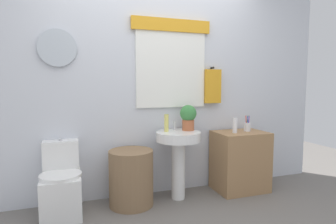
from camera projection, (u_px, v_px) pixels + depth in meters
The scene contains 10 objects.
back_wall at pixel (152, 80), 3.18m from camera, with size 4.40×0.18×2.60m.
toilet at pixel (62, 186), 2.71m from camera, with size 0.38×0.51×0.71m.
laundry_hamper at pixel (131, 178), 2.90m from camera, with size 0.46×0.46×0.58m, color #846647.
pedestal_sink at pixel (178, 149), 3.04m from camera, with size 0.49×0.49×0.74m.
faucet at pixel (175, 126), 3.13m from camera, with size 0.03×0.03×0.10m, color silver.
wooden_cabinet at pixel (240, 161), 3.31m from camera, with size 0.59×0.44×0.70m, color #9E754C.
soap_bottle at pixel (166, 123), 3.02m from camera, with size 0.05×0.05×0.19m, color #DBD166.
potted_plant at pixel (188, 116), 3.11m from camera, with size 0.19×0.19×0.28m.
lotion_bottle at pixel (235, 125), 3.20m from camera, with size 0.05×0.05×0.17m, color white.
toothbrush_cup at pixel (247, 127), 3.32m from camera, with size 0.08×0.08×0.19m.
Camera 1 is at (-0.86, -1.94, 1.25)m, focal length 29.85 mm.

